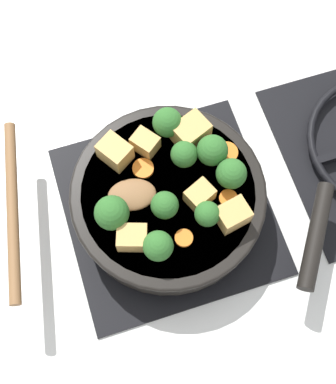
# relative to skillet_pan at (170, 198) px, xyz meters

# --- Properties ---
(ground_plane) EXTENTS (2.40, 2.40, 0.00)m
(ground_plane) POSITION_rel_skillet_pan_xyz_m (-0.00, -0.00, -0.06)
(ground_plane) COLOR silver
(front_burner_grate) EXTENTS (0.31, 0.31, 0.03)m
(front_burner_grate) POSITION_rel_skillet_pan_xyz_m (-0.00, -0.00, -0.05)
(front_burner_grate) COLOR black
(front_burner_grate) RESTS_ON ground_plane
(skillet_pan) EXTENTS (0.33, 0.37, 0.06)m
(skillet_pan) POSITION_rel_skillet_pan_xyz_m (0.00, 0.00, 0.00)
(skillet_pan) COLOR black
(skillet_pan) RESTS_ON front_burner_grate
(wooden_spoon) EXTENTS (0.26, 0.23, 0.02)m
(wooden_spoon) POSITION_rel_skillet_pan_xyz_m (-0.03, -0.15, 0.03)
(wooden_spoon) COLOR brown
(wooden_spoon) RESTS_ON skillet_pan
(tofu_cube_center_large) EXTENTS (0.05, 0.04, 0.03)m
(tofu_cube_center_large) POSITION_rel_skillet_pan_xyz_m (-0.08, -0.01, 0.04)
(tofu_cube_center_large) COLOR tan
(tofu_cube_center_large) RESTS_ON skillet_pan
(tofu_cube_near_handle) EXTENTS (0.04, 0.05, 0.03)m
(tofu_cube_near_handle) POSITION_rel_skillet_pan_xyz_m (0.02, 0.04, 0.04)
(tofu_cube_near_handle) COLOR tan
(tofu_cube_near_handle) RESTS_ON skillet_pan
(tofu_cube_east_chunk) EXTENTS (0.04, 0.05, 0.03)m
(tofu_cube_east_chunk) POSITION_rel_skillet_pan_xyz_m (0.06, 0.07, 0.04)
(tofu_cube_east_chunk) COLOR tan
(tofu_cube_east_chunk) RESTS_ON skillet_pan
(tofu_cube_west_chunk) EXTENTS (0.05, 0.06, 0.04)m
(tofu_cube_west_chunk) POSITION_rel_skillet_pan_xyz_m (-0.07, 0.05, 0.04)
(tofu_cube_west_chunk) COLOR tan
(tofu_cube_west_chunk) RESTS_ON skillet_pan
(tofu_cube_back_piece) EXTENTS (0.04, 0.05, 0.03)m
(tofu_cube_back_piece) POSITION_rel_skillet_pan_xyz_m (0.05, -0.07, 0.04)
(tofu_cube_back_piece) COLOR tan
(tofu_cube_back_piece) RESTS_ON skillet_pan
(tofu_cube_front_piece) EXTENTS (0.06, 0.05, 0.03)m
(tofu_cube_front_piece) POSITION_rel_skillet_pan_xyz_m (-0.08, -0.06, 0.04)
(tofu_cube_front_piece) COLOR tan
(tofu_cube_front_piece) RESTS_ON skillet_pan
(broccoli_floret_near_spoon) EXTENTS (0.04, 0.04, 0.05)m
(broccoli_floret_near_spoon) POSITION_rel_skillet_pan_xyz_m (0.01, 0.09, 0.05)
(broccoli_floret_near_spoon) COLOR #709956
(broccoli_floret_near_spoon) RESTS_ON skillet_pan
(broccoli_floret_center_top) EXTENTS (0.04, 0.04, 0.05)m
(broccoli_floret_center_top) POSITION_rel_skillet_pan_xyz_m (0.02, -0.02, 0.05)
(broccoli_floret_center_top) COLOR #709956
(broccoli_floret_center_top) RESTS_ON skillet_pan
(broccoli_floret_east_rim) EXTENTS (0.04, 0.04, 0.05)m
(broccoli_floret_east_rim) POSITION_rel_skillet_pan_xyz_m (-0.03, 0.07, 0.05)
(broccoli_floret_east_rim) COLOR #709956
(broccoli_floret_east_rim) RESTS_ON skillet_pan
(broccoli_floret_west_rim) EXTENTS (0.04, 0.04, 0.05)m
(broccoli_floret_west_rim) POSITION_rel_skillet_pan_xyz_m (-0.04, 0.03, 0.05)
(broccoli_floret_west_rim) COLOR #709956
(broccoli_floret_west_rim) RESTS_ON skillet_pan
(broccoli_floret_north_edge) EXTENTS (0.04, 0.04, 0.04)m
(broccoli_floret_north_edge) POSITION_rel_skillet_pan_xyz_m (0.05, 0.04, 0.05)
(broccoli_floret_north_edge) COLOR #709956
(broccoli_floret_north_edge) RESTS_ON skillet_pan
(broccoli_floret_south_cluster) EXTENTS (0.04, 0.04, 0.05)m
(broccoli_floret_south_cluster) POSITION_rel_skillet_pan_xyz_m (-0.09, 0.03, 0.05)
(broccoli_floret_south_cluster) COLOR #709956
(broccoli_floret_south_cluster) RESTS_ON skillet_pan
(broccoli_floret_mid_floret) EXTENTS (0.05, 0.05, 0.05)m
(broccoli_floret_mid_floret) POSITION_rel_skillet_pan_xyz_m (0.01, -0.09, 0.05)
(broccoli_floret_mid_floret) COLOR #709956
(broccoli_floret_mid_floret) RESTS_ON skillet_pan
(broccoli_floret_small_inner) EXTENTS (0.04, 0.04, 0.05)m
(broccoli_floret_small_inner) POSITION_rel_skillet_pan_xyz_m (0.08, -0.04, 0.05)
(broccoli_floret_small_inner) COLOR #709956
(broccoli_floret_small_inner) RESTS_ON skillet_pan
(carrot_slice_orange_thin) EXTENTS (0.03, 0.03, 0.01)m
(carrot_slice_orange_thin) POSITION_rel_skillet_pan_xyz_m (0.03, 0.08, 0.03)
(carrot_slice_orange_thin) COLOR orange
(carrot_slice_orange_thin) RESTS_ON skillet_pan
(carrot_slice_near_center) EXTENTS (0.03, 0.03, 0.01)m
(carrot_slice_near_center) POSITION_rel_skillet_pan_xyz_m (0.07, 0.00, 0.03)
(carrot_slice_near_center) COLOR orange
(carrot_slice_near_center) RESTS_ON skillet_pan
(carrot_slice_edge_slice) EXTENTS (0.03, 0.03, 0.01)m
(carrot_slice_edge_slice) POSITION_rel_skillet_pan_xyz_m (-0.05, -0.03, 0.03)
(carrot_slice_edge_slice) COLOR orange
(carrot_slice_edge_slice) RESTS_ON skillet_pan
(carrot_slice_under_broccoli) EXTENTS (0.03, 0.03, 0.01)m
(carrot_slice_under_broccoli) POSITION_rel_skillet_pan_xyz_m (-0.03, 0.10, 0.03)
(carrot_slice_under_broccoli) COLOR orange
(carrot_slice_under_broccoli) RESTS_ON skillet_pan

